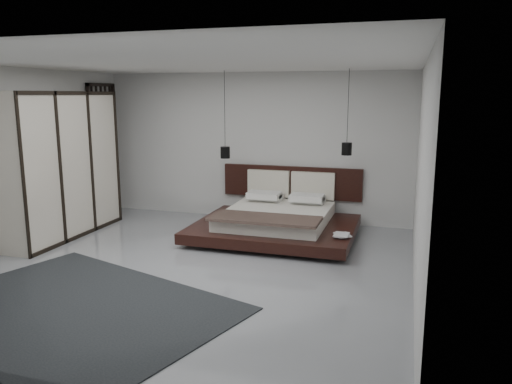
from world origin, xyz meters
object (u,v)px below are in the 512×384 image
(pendant_left, at_px, (225,152))
(rug, at_px, (72,309))
(wardrobe, at_px, (62,165))
(bed, at_px, (277,219))
(lattice_screen, at_px, (104,150))
(pendant_right, at_px, (347,149))

(pendant_left, distance_m, rug, 4.25)
(wardrobe, bearing_deg, bed, 17.24)
(bed, relative_size, pendant_left, 1.71)
(lattice_screen, relative_size, wardrobe, 1.05)
(pendant_right, bearing_deg, pendant_left, -180.00)
(pendant_right, bearing_deg, rug, -122.21)
(pendant_left, bearing_deg, pendant_right, 0.00)
(bed, height_order, pendant_right, pendant_right)
(pendant_left, xyz_separation_m, pendant_right, (2.18, 0.00, 0.13))
(pendant_right, distance_m, wardrobe, 4.79)
(pendant_right, xyz_separation_m, rug, (-2.53, -4.02, -1.48))
(pendant_left, relative_size, pendant_right, 1.09)
(lattice_screen, xyz_separation_m, bed, (3.71, -0.54, -1.02))
(pendant_right, height_order, wardrobe, pendant_right)
(pendant_right, bearing_deg, bed, -159.57)
(rug, bearing_deg, bed, 68.25)
(wardrobe, bearing_deg, pendant_right, 18.01)
(lattice_screen, xyz_separation_m, wardrobe, (0.25, -1.61, -0.08))
(pendant_left, distance_m, wardrobe, 2.79)
(pendant_left, relative_size, wardrobe, 0.62)
(bed, bearing_deg, pendant_right, 20.43)
(lattice_screen, bearing_deg, bed, -8.24)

